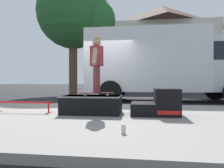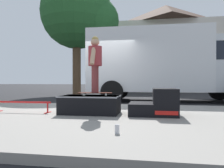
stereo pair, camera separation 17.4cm
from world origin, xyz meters
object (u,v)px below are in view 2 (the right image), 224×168
skate_box (90,104)px  grind_rail (22,104)px  skateboard (95,93)px  box_truck (170,62)px  kicker_ramp (157,104)px  soda_can (117,129)px  street_tree_main (81,15)px  skater_kid (95,60)px

skate_box → grind_rail: skate_box is taller
skate_box → skateboard: bearing=13.7°
skate_box → box_truck: (2.26, 4.86, 1.36)m
kicker_ramp → skate_box: bearing=180.0°
kicker_ramp → soda_can: size_ratio=8.17×
box_truck → skateboard: bearing=-114.1°
skateboard → street_tree_main: (-3.30, 9.32, 4.77)m
skater_kid → street_tree_main: street_tree_main is taller
kicker_ramp → box_truck: box_truck is taller
skater_kid → box_truck: bearing=65.9°
box_truck → soda_can: bearing=-101.6°
grind_rail → skater_kid: (1.77, 0.10, 1.05)m
skater_kid → street_tree_main: 10.66m
skate_box → soda_can: 2.05m
kicker_ramp → box_truck: (0.75, 4.86, 1.34)m
skate_box → skateboard: size_ratio=1.66×
grind_rail → skateboard: size_ratio=1.80×
skateboard → box_truck: 5.41m
grind_rail → skateboard: bearing=3.3°
skater_kid → soda_can: 2.34m
skateboard → soda_can: skateboard is taller
skateboard → street_tree_main: 10.98m
grind_rail → box_truck: 6.46m
skate_box → skater_kid: skater_kid is taller
skateboard → skater_kid: skater_kid is taller
skater_kid → kicker_ramp: bearing=-1.0°
box_truck → kicker_ramp: bearing=-98.8°
skate_box → street_tree_main: bearing=108.9°
grind_rail → street_tree_main: 10.79m
skateboard → box_truck: size_ratio=0.12×
skater_kid → soda_can: skater_kid is taller
skateboard → kicker_ramp: bearing=-1.0°
soda_can → box_truck: bearing=78.4°
skate_box → street_tree_main: street_tree_main is taller
kicker_ramp → grind_rail: size_ratio=0.71×
skate_box → soda_can: (0.88, -1.84, -0.16)m
grind_rail → soda_can: size_ratio=11.51×
skate_box → skater_kid: size_ratio=1.03×
kicker_ramp → box_truck: bearing=81.2°
skateboard → soda_can: size_ratio=6.38×
skater_kid → grind_rail: bearing=-176.7°
skateboard → skater_kid: bearing=0.0°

